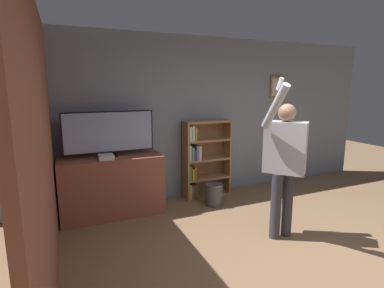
% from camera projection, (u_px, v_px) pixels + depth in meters
% --- Properties ---
extents(ground_plane, '(14.00, 14.00, 0.00)m').
position_uv_depth(ground_plane, '(322.00, 275.00, 3.02)').
color(ground_plane, '#846647').
extents(wall_back, '(6.90, 0.09, 2.70)m').
position_uv_depth(wall_back, '(206.00, 117.00, 5.20)').
color(wall_back, gray).
rests_on(wall_back, ground_plane).
extents(wall_side_brick, '(0.06, 4.27, 2.70)m').
position_uv_depth(wall_side_brick, '(44.00, 140.00, 3.01)').
color(wall_side_brick, '#93513D').
rests_on(wall_side_brick, ground_plane).
extents(tv_ledge, '(1.46, 0.53, 0.88)m').
position_uv_depth(tv_ledge, '(112.00, 186.00, 4.39)').
color(tv_ledge, '#93513D').
rests_on(tv_ledge, ground_plane).
extents(television, '(1.27, 0.22, 0.66)m').
position_uv_depth(television, '(109.00, 133.00, 4.28)').
color(television, black).
rests_on(television, tv_ledge).
extents(game_console, '(0.20, 0.22, 0.07)m').
position_uv_depth(game_console, '(106.00, 157.00, 4.16)').
color(game_console, white).
rests_on(game_console, tv_ledge).
extents(bookshelf, '(0.82, 0.28, 1.32)m').
position_uv_depth(bookshelf, '(203.00, 159.00, 5.11)').
color(bookshelf, '#997047').
rests_on(bookshelf, ground_plane).
extents(person, '(0.63, 0.58, 1.98)m').
position_uv_depth(person, '(285.00, 158.00, 3.62)').
color(person, '#383842').
rests_on(person, ground_plane).
extents(waste_bin, '(0.28, 0.28, 0.35)m').
position_uv_depth(waste_bin, '(214.00, 195.00, 4.80)').
color(waste_bin, '#4C4C51').
rests_on(waste_bin, ground_plane).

